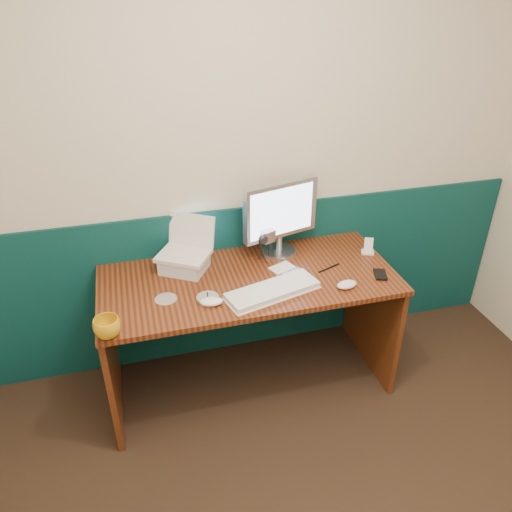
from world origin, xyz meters
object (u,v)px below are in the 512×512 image
object	(u,v)px
laptop	(182,239)
camcorder	(264,246)
desk	(249,332)
keyboard	(272,291)
mug	(107,328)
monitor	(280,217)

from	to	relation	value
laptop	camcorder	world-z (taller)	laptop
desk	laptop	bearing A→B (deg)	151.93
keyboard	camcorder	distance (m)	0.35
laptop	mug	bearing A→B (deg)	-98.81
desk	monitor	xyz separation A→B (m)	(0.24, 0.22, 0.60)
keyboard	mug	xyz separation A→B (m)	(-0.82, -0.13, 0.03)
desk	mug	xyz separation A→B (m)	(-0.74, -0.31, 0.42)
monitor	mug	distance (m)	1.13
desk	camcorder	bearing A→B (deg)	50.22
keyboard	camcorder	bearing A→B (deg)	66.02
laptop	keyboard	xyz separation A→B (m)	(0.40, -0.35, -0.18)
monitor	camcorder	size ratio (longest dim) A/B	2.44
monitor	camcorder	world-z (taller)	monitor
desk	monitor	size ratio (longest dim) A/B	3.51
mug	camcorder	xyz separation A→B (m)	(0.87, 0.47, 0.05)
desk	mug	world-z (taller)	mug
camcorder	keyboard	bearing A→B (deg)	-121.79
laptop	keyboard	size ratio (longest dim) A/B	0.55
camcorder	mug	bearing A→B (deg)	-174.51
monitor	keyboard	bearing A→B (deg)	-126.81
desk	keyboard	bearing A→B (deg)	-65.65
desk	laptop	world-z (taller)	laptop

